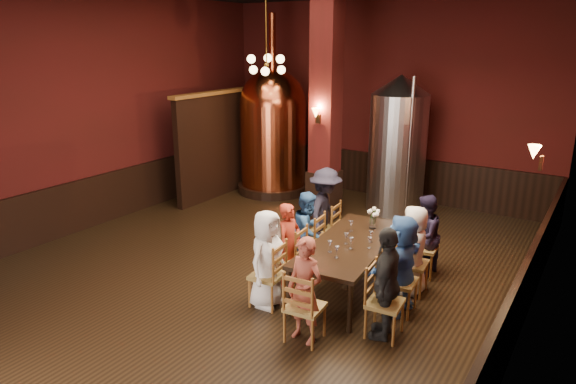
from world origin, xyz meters
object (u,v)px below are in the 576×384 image
Objects in this scene: person_0 at (267,259)px; person_1 at (289,245)px; rose_vase at (373,215)px; copper_kettle at (273,130)px; steel_vessel at (398,145)px; dining_table at (351,246)px; person_2 at (308,231)px.

person_1 is (-0.06, 0.67, -0.05)m from person_0.
copper_kettle is at bearing 142.90° from rose_vase.
person_0 is 4.99m from steel_vessel.
dining_table is at bearing -78.08° from steel_vessel.
steel_vessel is 8.41× the size of rose_vase.
copper_kettle is 3.08m from steel_vessel.
copper_kettle is (-3.88, 3.67, 0.84)m from dining_table.
rose_vase is (0.79, 1.78, 0.28)m from person_0.
dining_table is at bearing -114.02° from person_2.
person_1 is 0.31× the size of copper_kettle.
copper_kettle reaches higher than person_1.
person_1 reaches higher than dining_table.
steel_vessel is (0.00, 4.26, 0.81)m from person_1.
dining_table is 5.41m from copper_kettle.
person_1 is 1.00× the size of person_2.
person_1 is 4.34m from steel_vessel.
person_2 is at bearing 5.17° from person_0.
person_2 is 1.07m from rose_vase.
dining_table is 0.91m from person_1.
person_2 is (-0.06, 0.66, 0.00)m from person_1.
person_0 is 0.67m from person_1.
person_0 is 1.07× the size of person_2.
copper_kettle reaches higher than dining_table.
dining_table is 0.76m from rose_vase.
copper_kettle is (-3.13, 4.74, 0.82)m from person_0.
dining_table is 0.59× the size of copper_kettle.
copper_kettle is at bearing 33.44° from person_0.
person_0 reaches higher than person_2.
copper_kettle is at bearing 131.50° from dining_table.
rose_vase is (0.04, 0.70, 0.29)m from dining_table.
dining_table is at bearing -43.36° from copper_kettle.
dining_table is at bearing -92.98° from rose_vase.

